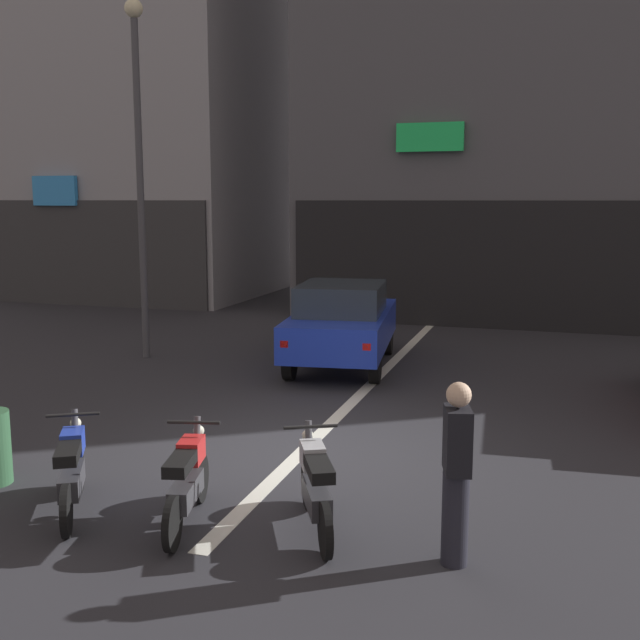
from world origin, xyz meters
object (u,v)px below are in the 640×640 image
street_lamp (139,146)px  motorcycle_red_row_left_mid (187,480)px  motorcycle_blue_row_leftmost (72,470)px  motorcycle_silver_row_centre (315,486)px  car_blue_crossing_near (342,322)px  person_by_motorcycles (456,473)px

street_lamp → motorcycle_red_row_left_mid: (4.59, -7.05, -3.81)m
motorcycle_blue_row_leftmost → motorcycle_silver_row_centre: 2.56m
car_blue_crossing_near → motorcycle_red_row_left_mid: car_blue_crossing_near is taller
car_blue_crossing_near → person_by_motorcycles: size_ratio=2.57×
car_blue_crossing_near → motorcycle_red_row_left_mid: 7.43m
person_by_motorcycles → motorcycle_blue_row_leftmost: bearing=-179.3°
car_blue_crossing_near → motorcycle_silver_row_centre: car_blue_crossing_near is taller
car_blue_crossing_near → motorcycle_blue_row_leftmost: bearing=-96.0°
motorcycle_red_row_left_mid → motorcycle_silver_row_centre: same height
person_by_motorcycles → motorcycle_red_row_left_mid: bearing=178.9°
car_blue_crossing_near → motorcycle_blue_row_leftmost: size_ratio=2.89×
motorcycle_blue_row_leftmost → motorcycle_silver_row_centre: size_ratio=0.97×
motorcycle_red_row_left_mid → car_blue_crossing_near: bearing=93.7°
street_lamp → motorcycle_blue_row_leftmost: street_lamp is taller
street_lamp → motorcycle_silver_row_centre: bearing=-49.3°
car_blue_crossing_near → person_by_motorcycles: bearing=-67.1°
motorcycle_blue_row_leftmost → motorcycle_red_row_left_mid: size_ratio=0.91×
motorcycle_red_row_left_mid → motorcycle_silver_row_centre: 1.29m
car_blue_crossing_near → motorcycle_silver_row_centre: bearing=-76.3°
motorcycle_red_row_left_mid → person_by_motorcycles: 2.69m
motorcycle_red_row_left_mid → person_by_motorcycles: person_by_motorcycles is taller
street_lamp → motorcycle_red_row_left_mid: bearing=-56.9°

